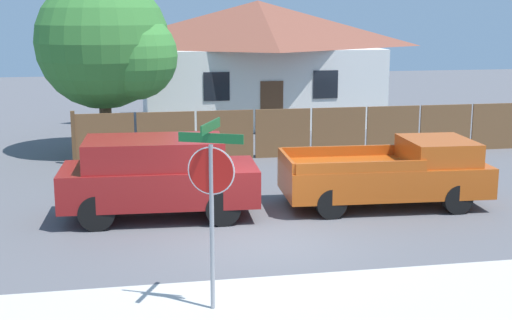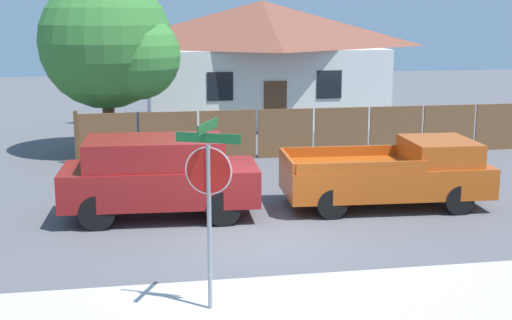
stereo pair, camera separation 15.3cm
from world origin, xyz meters
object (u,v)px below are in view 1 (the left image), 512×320
at_px(oak_tree, 109,45).
at_px(red_suv, 158,175).
at_px(stop_sign, 211,183).
at_px(house, 258,60).
at_px(orange_pickup, 392,173).

bearing_deg(oak_tree, red_suv, -82.14).
distance_m(oak_tree, stop_sign, 13.43).
xyz_separation_m(oak_tree, red_suv, (1.09, -7.91, -2.56)).
height_order(oak_tree, red_suv, oak_tree).
relative_size(oak_tree, stop_sign, 1.94).
height_order(house, stop_sign, house).
relative_size(oak_tree, orange_pickup, 1.18).
xyz_separation_m(house, stop_sign, (-4.43, -19.31, -0.58)).
xyz_separation_m(house, red_suv, (-4.98, -13.97, -1.63)).
bearing_deg(orange_pickup, oak_tree, 133.39).
xyz_separation_m(house, oak_tree, (-6.08, -6.06, 0.93)).
height_order(house, orange_pickup, house).
bearing_deg(stop_sign, orange_pickup, 71.02).
height_order(oak_tree, orange_pickup, oak_tree).
relative_size(house, orange_pickup, 2.08).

